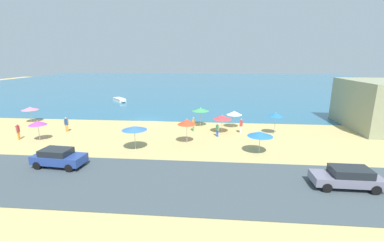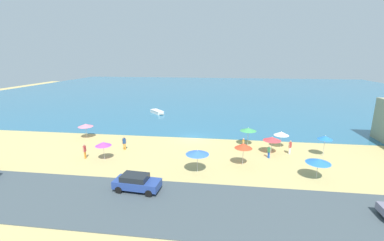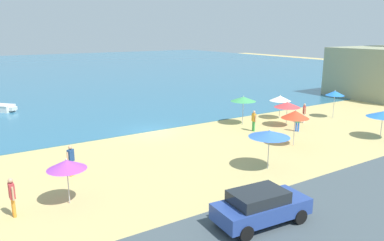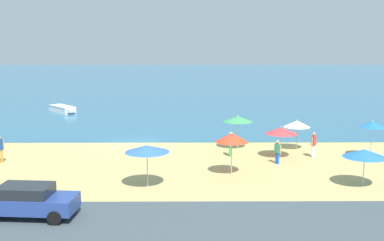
# 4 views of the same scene
# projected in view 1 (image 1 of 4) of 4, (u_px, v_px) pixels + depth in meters

# --- Properties ---
(ground_plane) EXTENTS (160.00, 160.00, 0.00)m
(ground_plane) POSITION_uv_depth(u_px,v_px,m) (146.00, 121.00, 36.49)
(ground_plane) COLOR tan
(sea) EXTENTS (150.00, 110.00, 0.05)m
(sea) POSITION_uv_depth(u_px,v_px,m) (187.00, 83.00, 89.67)
(sea) COLOR #2C6889
(sea) RESTS_ON ground_plane
(coastal_road) EXTENTS (80.00, 8.00, 0.06)m
(coastal_road) POSITION_uv_depth(u_px,v_px,m) (83.00, 179.00, 19.07)
(coastal_road) COLOR #414D53
(coastal_road) RESTS_ON ground_plane
(beach_umbrella_0) EXTENTS (2.18, 2.18, 2.20)m
(beach_umbrella_0) POSITION_uv_depth(u_px,v_px,m) (30.00, 109.00, 35.44)
(beach_umbrella_0) COLOR #B2B2B7
(beach_umbrella_0) RESTS_ON ground_plane
(beach_umbrella_1) EXTENTS (2.44, 2.44, 2.43)m
(beach_umbrella_1) POSITION_uv_depth(u_px,v_px,m) (134.00, 128.00, 24.77)
(beach_umbrella_1) COLOR #B2B2B7
(beach_umbrella_1) RESTS_ON ground_plane
(beach_umbrella_2) EXTENTS (1.96, 1.96, 2.64)m
(beach_umbrella_2) POSITION_uv_depth(u_px,v_px,m) (187.00, 122.00, 26.63)
(beach_umbrella_2) COLOR #B2B2B7
(beach_umbrella_2) RESTS_ON ground_plane
(beach_umbrella_3) EXTENTS (2.22, 2.22, 2.19)m
(beach_umbrella_3) POSITION_uv_depth(u_px,v_px,m) (222.00, 117.00, 30.49)
(beach_umbrella_3) COLOR #B2B2B7
(beach_umbrella_3) RESTS_ON ground_plane
(beach_umbrella_4) EXTENTS (1.85, 1.85, 2.27)m
(beach_umbrella_4) POSITION_uv_depth(u_px,v_px,m) (38.00, 123.00, 27.54)
(beach_umbrella_4) COLOR #B2B2B7
(beach_umbrella_4) RESTS_ON ground_plane
(beach_umbrella_5) EXTENTS (2.21, 2.21, 2.54)m
(beach_umbrella_5) POSITION_uv_depth(u_px,v_px,m) (201.00, 110.00, 33.13)
(beach_umbrella_5) COLOR #B2B2B7
(beach_umbrella_5) RESTS_ON ground_plane
(beach_umbrella_6) EXTENTS (2.38, 2.38, 2.16)m
(beach_umbrella_6) POSITION_uv_depth(u_px,v_px,m) (260.00, 134.00, 23.89)
(beach_umbrella_6) COLOR #B2B2B7
(beach_umbrella_6) RESTS_ON ground_plane
(beach_umbrella_7) EXTENTS (1.95, 1.95, 2.24)m
(beach_umbrella_7) POSITION_uv_depth(u_px,v_px,m) (234.00, 113.00, 32.63)
(beach_umbrella_7) COLOR #B2B2B7
(beach_umbrella_7) RESTS_ON ground_plane
(beach_umbrella_8) EXTENTS (1.72, 1.72, 2.63)m
(beach_umbrella_8) POSITION_uv_depth(u_px,v_px,m) (276.00, 115.00, 29.72)
(beach_umbrella_8) COLOR #B2B2B7
(beach_umbrella_8) RESTS_ON ground_plane
(bather_0) EXTENTS (0.41, 0.45, 1.75)m
(bather_0) POSITION_uv_depth(u_px,v_px,m) (241.00, 125.00, 30.54)
(bather_0) COLOR white
(bather_0) RESTS_ON ground_plane
(bather_1) EXTENTS (0.39, 0.48, 1.58)m
(bather_1) POSITION_uv_depth(u_px,v_px,m) (217.00, 129.00, 29.12)
(bather_1) COLOR blue
(bather_1) RESTS_ON ground_plane
(bather_2) EXTENTS (0.24, 0.57, 1.82)m
(bather_2) POSITION_uv_depth(u_px,v_px,m) (18.00, 131.00, 27.99)
(bather_2) COLOR orange
(bather_2) RESTS_ON ground_plane
(bather_3) EXTENTS (0.50, 0.38, 1.81)m
(bather_3) POSITION_uv_depth(u_px,v_px,m) (66.00, 124.00, 31.02)
(bather_3) COLOR orange
(bather_3) RESTS_ON ground_plane
(bather_4) EXTENTS (0.28, 0.56, 1.72)m
(bather_4) POSITION_uv_depth(u_px,v_px,m) (193.00, 123.00, 31.34)
(bather_4) COLOR green
(bather_4) RESTS_ON ground_plane
(parked_car_1) EXTENTS (4.53, 1.93, 1.45)m
(parked_car_1) POSITION_uv_depth(u_px,v_px,m) (347.00, 177.00, 17.59)
(parked_car_1) COLOR slate
(parked_car_1) RESTS_ON coastal_road
(parked_car_2) EXTENTS (4.29, 2.16, 1.50)m
(parked_car_2) POSITION_uv_depth(u_px,v_px,m) (59.00, 157.00, 21.01)
(parked_car_2) COLOR navy
(parked_car_2) RESTS_ON coastal_road
(skiff_nearshore) EXTENTS (3.58, 3.79, 0.69)m
(skiff_nearshore) POSITION_uv_depth(u_px,v_px,m) (120.00, 100.00, 52.31)
(skiff_nearshore) COLOR silver
(skiff_nearshore) RESTS_ON sea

